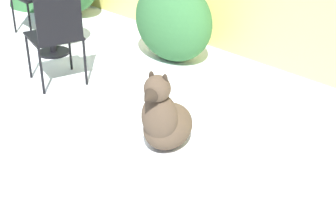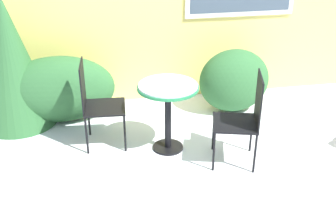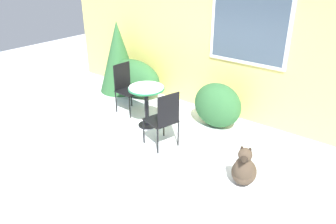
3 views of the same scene
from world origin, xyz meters
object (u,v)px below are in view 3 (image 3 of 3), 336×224
Objects in this scene: patio_chair_far_side at (164,118)px; dog at (244,169)px; patio_chair_near_table at (127,86)px; patio_table at (146,95)px.

patio_chair_far_side reaches higher than dog.
patio_chair_near_table and patio_chair_far_side have the same top height.
patio_chair_far_side is (0.72, -0.39, -0.08)m from patio_table.
patio_table is 2.30m from dog.
patio_table is 0.79× the size of patio_chair_near_table.
patio_table is at bearing -104.53° from patio_chair_near_table.
patio_chair_near_table is 3.07m from dog.
patio_chair_near_table is at bearing -98.14° from patio_chair_far_side.
patio_chair_near_table is (-0.76, 0.25, -0.08)m from patio_table.
patio_chair_far_side is 1.49× the size of dog.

